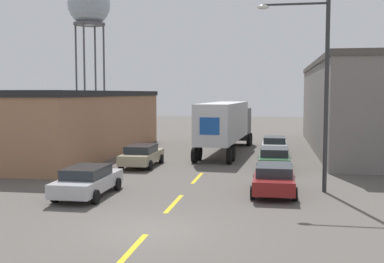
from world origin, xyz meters
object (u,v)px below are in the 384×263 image
(semi_truck, at_px, (227,123))
(water_tower, at_px, (89,6))
(parked_car_left_far, at_px, (142,155))
(parked_car_right_far, at_px, (274,145))
(parked_car_right_near, at_px, (274,178))
(parked_car_right_mid, at_px, (274,158))
(street_lamp, at_px, (318,81))
(parked_car_left_near, at_px, (88,180))

(semi_truck, bearing_deg, water_tower, 130.71)
(parked_car_left_far, bearing_deg, parked_car_right_far, 41.66)
(semi_truck, bearing_deg, parked_car_left_far, -116.38)
(parked_car_right_near, bearing_deg, parked_car_right_mid, 90.00)
(water_tower, bearing_deg, street_lamp, -57.17)
(parked_car_left_near, bearing_deg, semi_truck, 74.84)
(parked_car_right_mid, distance_m, water_tower, 50.71)
(semi_truck, height_order, parked_car_right_mid, semi_truck)
(parked_car_right_mid, bearing_deg, street_lamp, -72.35)
(semi_truck, height_order, street_lamp, street_lamp)
(parked_car_right_far, bearing_deg, parked_car_right_near, -90.00)
(parked_car_left_near, relative_size, street_lamp, 0.52)
(parked_car_right_far, xyz_separation_m, street_lamp, (1.97, -13.67, 4.51))
(parked_car_left_near, xyz_separation_m, street_lamp, (10.33, 2.81, 4.51))
(semi_truck, xyz_separation_m, parked_car_left_far, (-4.64, -8.06, -1.64))
(semi_truck, xyz_separation_m, parked_car_right_far, (3.72, -0.63, -1.64))
(parked_car_right_mid, relative_size, water_tower, 0.22)
(semi_truck, xyz_separation_m, parked_car_right_mid, (3.72, -8.09, -1.64))
(parked_car_left_near, distance_m, parked_car_right_far, 18.48)
(parked_car_right_far, xyz_separation_m, water_tower, (-27.36, 31.80, 16.75))
(water_tower, bearing_deg, parked_car_left_far, -64.15)
(parked_car_right_near, height_order, parked_car_right_far, same)
(parked_car_left_near, xyz_separation_m, water_tower, (-19.01, 48.28, 16.75))
(parked_car_left_far, distance_m, water_tower, 46.71)
(parked_car_left_far, relative_size, street_lamp, 0.52)
(parked_car_left_near, distance_m, parked_car_right_mid, 12.29)
(semi_truck, xyz_separation_m, parked_car_right_near, (3.72, -15.08, -1.64))
(parked_car_left_far, bearing_deg, parked_car_right_mid, -0.23)
(parked_car_right_mid, bearing_deg, water_tower, 124.87)
(parked_car_right_near, height_order, parked_car_left_far, same)
(semi_truck, height_order, parked_car_right_far, semi_truck)
(parked_car_left_far, bearing_deg, parked_car_right_near, -40.03)
(parked_car_right_far, distance_m, street_lamp, 14.53)
(semi_truck, distance_m, street_lamp, 15.65)
(street_lamp, bearing_deg, parked_car_right_near, -158.40)
(parked_car_right_near, distance_m, water_tower, 56.29)
(parked_car_left_near, xyz_separation_m, parked_car_right_far, (8.35, 16.48, 0.00))
(street_lamp, bearing_deg, parked_car_left_far, 148.87)
(semi_truck, relative_size, street_lamp, 1.59)
(parked_car_left_far, relative_size, water_tower, 0.22)
(parked_car_right_far, relative_size, street_lamp, 0.52)
(parked_car_left_near, distance_m, water_tower, 54.53)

